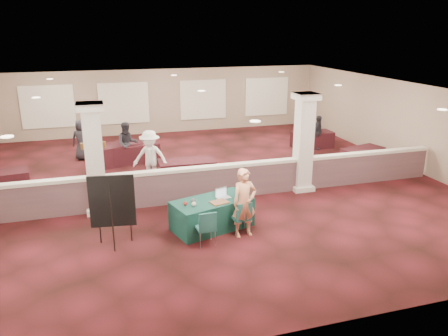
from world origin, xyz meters
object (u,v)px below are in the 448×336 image
object	(u,v)px
near_table	(212,214)
conf_chair_side	(207,225)
attendee_d	(82,140)
attendee_a	(128,144)
far_table_front_right	(362,156)
far_table_front_center	(187,171)
attendee_b	(150,158)
attendee_c	(318,133)
easel_board	(112,202)
far_table_back_center	(135,153)
woman	(244,203)
far_table_back_right	(312,140)
far_table_front_left	(1,182)
conf_chair_main	(242,215)
far_table_back_left	(118,154)

from	to	relation	value
near_table	conf_chair_side	size ratio (longest dim) A/B	2.27
attendee_d	near_table	bearing A→B (deg)	126.32
attendee_a	attendee_d	distance (m)	2.11
far_table_front_right	attendee_d	world-z (taller)	attendee_d
far_table_front_center	near_table	bearing A→B (deg)	-91.61
attendee_b	attendee_c	bearing A→B (deg)	40.24
attendee_a	attendee_b	size ratio (longest dim) A/B	0.90
attendee_c	attendee_d	xyz separation A→B (m)	(-9.91, 1.27, 0.08)
easel_board	far_table_front_center	bearing A→B (deg)	65.15
attendee_b	conf_chair_side	bearing A→B (deg)	-59.02
easel_board	far_table_front_right	bearing A→B (deg)	31.11
far_table_back_center	attendee_c	size ratio (longest dim) A/B	1.23
far_table_front_right	woman	bearing A→B (deg)	-145.29
far_table_front_center	far_table_back_center	bearing A→B (deg)	117.36
attendee_b	attendee_d	bearing A→B (deg)	144.43
far_table_front_center	far_table_back_center	xyz separation A→B (m)	(-1.50, 2.90, -0.02)
near_table	attendee_d	distance (m)	8.37
far_table_back_center	far_table_back_right	world-z (taller)	far_table_back_center
far_table_front_left	far_table_back_center	size ratio (longest dim) A/B	0.92
conf_chair_main	attendee_a	distance (m)	7.41
attendee_b	far_table_front_left	bearing A→B (deg)	-163.61
conf_chair_side	attendee_b	size ratio (longest dim) A/B	0.49
near_table	far_table_back_center	distance (m)	6.83
far_table_front_right	attendee_a	distance (m)	9.18
woman	attendee_c	size ratio (longest dim) A/B	1.20
far_table_back_right	far_table_back_left	bearing A→B (deg)	180.00
far_table_back_right	conf_chair_main	bearing A→B (deg)	-128.41
far_table_front_left	attendee_c	bearing A→B (deg)	8.66
far_table_back_right	far_table_front_center	bearing A→B (deg)	-155.39
conf_chair_main	far_table_back_left	bearing A→B (deg)	103.69
far_table_front_left	far_table_front_center	bearing A→B (deg)	-6.52
conf_chair_side	far_table_front_left	xyz separation A→B (m)	(-5.50, 5.42, -0.20)
far_table_back_center	far_table_front_right	bearing A→B (deg)	-18.84
conf_chair_side	far_table_front_right	world-z (taller)	conf_chair_side
conf_chair_side	far_table_front_center	size ratio (longest dim) A/B	0.48
attendee_a	attendee_c	xyz separation A→B (m)	(8.19, -0.04, -0.09)
far_table_front_right	far_table_back_right	xyz separation A→B (m)	(-0.67, 2.90, 0.02)
far_table_back_left	attendee_d	world-z (taller)	attendee_d
conf_chair_main	far_table_front_center	xyz separation A→B (m)	(-0.54, 4.41, -0.15)
conf_chair_main	far_table_front_right	size ratio (longest dim) A/B	0.55
far_table_back_center	attendee_d	xyz separation A→B (m)	(-2.00, 0.95, 0.46)
far_table_front_center	far_table_back_left	distance (m)	3.61
attendee_a	attendee_b	world-z (taller)	attendee_b
far_table_front_left	attendee_d	xyz separation A→B (m)	(2.50, 3.17, 0.48)
far_table_back_right	attendee_c	size ratio (longest dim) A/B	1.18
near_table	conf_chair_main	distance (m)	0.90
far_table_front_center	attendee_a	bearing A→B (deg)	124.23
far_table_front_left	far_table_front_right	bearing A→B (deg)	-3.02
far_table_front_center	far_table_back_right	xyz separation A→B (m)	(6.33, 2.90, -0.03)
near_table	attendee_b	world-z (taller)	attendee_b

